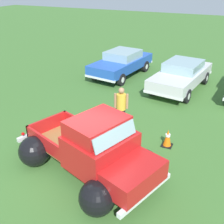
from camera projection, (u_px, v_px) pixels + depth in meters
The scene contains 6 objects.
ground_plane at pixel (87, 168), 8.25m from camera, with size 80.00×80.00×0.00m, color #3D6B2D.
vintage_pickup_truck at pixel (94, 153), 7.67m from camera, with size 4.99×3.83×1.96m.
show_car_0 at pixel (122, 62), 15.69m from camera, with size 2.49×4.66×1.43m.
show_car_1 at pixel (182, 74), 13.75m from camera, with size 2.53×4.81×1.43m.
spectator_0 at pixel (121, 106), 10.01m from camera, with size 0.53×0.43×1.67m.
lane_cone_0 at pixel (168, 138), 9.23m from camera, with size 0.36×0.36×0.63m.
Camera 1 is at (3.51, -5.65, 5.24)m, focal length 43.45 mm.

